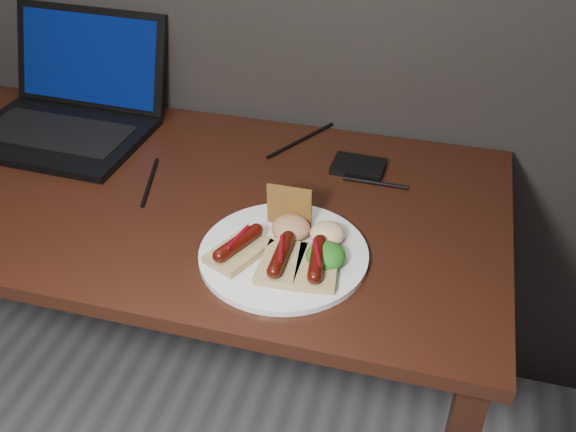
% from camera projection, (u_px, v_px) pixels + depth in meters
% --- Properties ---
extents(desk, '(1.40, 0.70, 0.75)m').
position_uv_depth(desk, '(170.00, 223.00, 1.39)').
color(desk, '#35150D').
rests_on(desk, ground).
extents(laptop, '(0.42, 0.38, 0.25)m').
position_uv_depth(laptop, '(68.00, 109.00, 1.53)').
color(laptop, black).
rests_on(laptop, desk).
extents(hard_drive, '(0.12, 0.08, 0.02)m').
position_uv_depth(hard_drive, '(358.00, 166.00, 1.40)').
color(hard_drive, black).
rests_on(hard_drive, desk).
extents(desk_cables, '(1.02, 0.44, 0.01)m').
position_uv_depth(desk_cables, '(187.00, 157.00, 1.44)').
color(desk_cables, black).
rests_on(desk_cables, desk).
extents(plate, '(0.38, 0.38, 0.01)m').
position_uv_depth(plate, '(284.00, 254.00, 1.16)').
color(plate, white).
rests_on(plate, desk).
extents(bread_sausage_left, '(0.11, 0.13, 0.04)m').
position_uv_depth(bread_sausage_left, '(239.00, 248.00, 1.14)').
color(bread_sausage_left, tan).
rests_on(bread_sausage_left, plate).
extents(bread_sausage_center, '(0.07, 0.12, 0.04)m').
position_uv_depth(bread_sausage_center, '(281.00, 259.00, 1.11)').
color(bread_sausage_center, tan).
rests_on(bread_sausage_center, plate).
extents(bread_sausage_right, '(0.08, 0.12, 0.04)m').
position_uv_depth(bread_sausage_right, '(317.00, 264.00, 1.10)').
color(bread_sausage_right, tan).
rests_on(bread_sausage_right, plate).
extents(crispbread, '(0.08, 0.01, 0.08)m').
position_uv_depth(crispbread, '(289.00, 206.00, 1.19)').
color(crispbread, olive).
rests_on(crispbread, plate).
extents(salad_greens, '(0.07, 0.07, 0.04)m').
position_uv_depth(salad_greens, '(326.00, 256.00, 1.11)').
color(salad_greens, '#124E0F').
rests_on(salad_greens, plate).
extents(salsa_mound, '(0.07, 0.07, 0.04)m').
position_uv_depth(salsa_mound, '(291.00, 228.00, 1.18)').
color(salsa_mound, '#A02510').
rests_on(salsa_mound, plate).
extents(coleslaw_mound, '(0.06, 0.06, 0.04)m').
position_uv_depth(coleslaw_mound, '(327.00, 234.00, 1.17)').
color(coleslaw_mound, beige).
rests_on(coleslaw_mound, plate).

